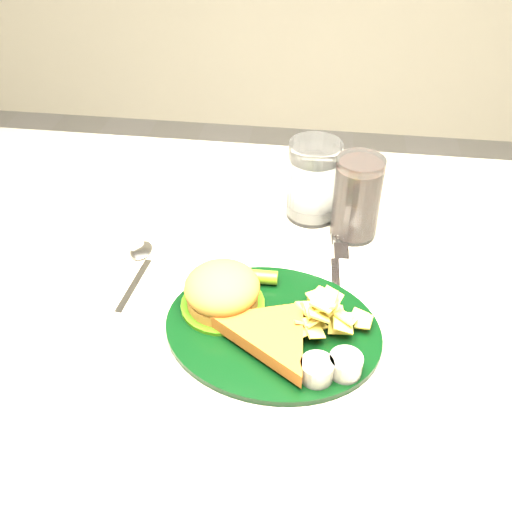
{
  "coord_description": "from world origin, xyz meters",
  "views": [
    {
      "loc": [
        0.12,
        -0.63,
        1.3
      ],
      "look_at": [
        0.04,
        -0.02,
        0.8
      ],
      "focal_mm": 40.0,
      "sensor_mm": 36.0,
      "label": 1
    }
  ],
  "objects": [
    {
      "name": "ramekin",
      "position": [
        -0.18,
        0.06,
        0.76
      ],
      "size": [
        0.05,
        0.05,
        0.03
      ],
      "primitive_type": "cylinder",
      "rotation": [
        0.0,
        0.0,
        -0.17
      ],
      "color": "white",
      "rests_on": "table"
    },
    {
      "name": "table",
      "position": [
        0.0,
        0.0,
        0.38
      ],
      "size": [
        1.2,
        0.8,
        0.75
      ],
      "primitive_type": null,
      "color": "#A49F94",
      "rests_on": "ground"
    },
    {
      "name": "dinner_plate",
      "position": [
        0.07,
        -0.11,
        0.78
      ],
      "size": [
        0.32,
        0.28,
        0.06
      ],
      "primitive_type": null,
      "rotation": [
        0.0,
        0.0,
        -0.16
      ],
      "color": "black",
      "rests_on": "table"
    },
    {
      "name": "cola_glass",
      "position": [
        0.17,
        0.12,
        0.82
      ],
      "size": [
        0.09,
        0.09,
        0.13
      ],
      "primitive_type": "cylinder",
      "rotation": [
        0.0,
        0.0,
        -0.26
      ],
      "color": "black",
      "rests_on": "table"
    },
    {
      "name": "spoon",
      "position": [
        -0.14,
        -0.05,
        0.76
      ],
      "size": [
        0.06,
        0.16,
        0.01
      ],
      "primitive_type": null,
      "rotation": [
        0.0,
        0.0,
        -0.09
      ],
      "color": "silver",
      "rests_on": "table"
    },
    {
      "name": "water_glass",
      "position": [
        0.11,
        0.16,
        0.82
      ],
      "size": [
        0.09,
        0.09,
        0.13
      ],
      "primitive_type": "cylinder",
      "rotation": [
        0.0,
        0.0,
        -0.09
      ],
      "color": "white",
      "rests_on": "table"
    },
    {
      "name": "fork_napkin",
      "position": [
        0.15,
        -0.01,
        0.76
      ],
      "size": [
        0.14,
        0.18,
        0.01
      ],
      "primitive_type": null,
      "rotation": [
        0.0,
        0.0,
        0.05
      ],
      "color": "silver",
      "rests_on": "table"
    }
  ]
}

